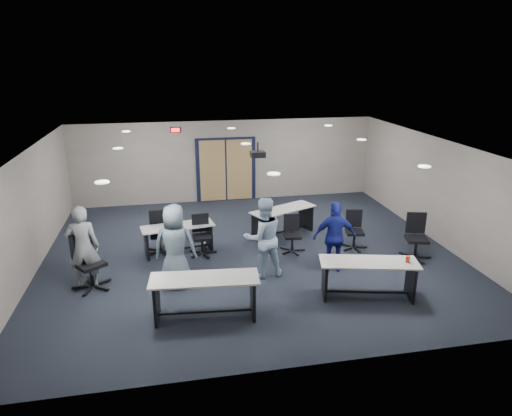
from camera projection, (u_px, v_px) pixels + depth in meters
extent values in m
plane|color=black|center=(250.00, 253.00, 11.46)|extent=(10.00, 10.00, 0.00)
cube|color=gray|center=(226.00, 161.00, 15.22)|extent=(10.00, 0.04, 2.70)
cube|color=gray|center=(303.00, 291.00, 6.84)|extent=(10.00, 0.04, 2.70)
cube|color=gray|center=(28.00, 215.00, 10.13)|extent=(0.04, 9.00, 2.70)
cube|color=gray|center=(437.00, 190.00, 11.93)|extent=(0.04, 9.00, 2.70)
cube|color=white|center=(249.00, 146.00, 10.60)|extent=(10.00, 9.00, 0.04)
cube|color=black|center=(226.00, 170.00, 15.28)|extent=(2.00, 0.06, 2.20)
cube|color=#A37F4A|center=(213.00, 171.00, 15.18)|extent=(0.85, 0.04, 2.05)
cube|color=#A37F4A|center=(239.00, 170.00, 15.35)|extent=(0.85, 0.04, 2.05)
cube|color=black|center=(175.00, 130.00, 14.53)|extent=(0.32, 0.05, 0.18)
cube|color=#FF0C0C|center=(175.00, 130.00, 14.50)|extent=(0.26, 0.02, 0.12)
cylinder|color=black|center=(258.00, 147.00, 11.16)|extent=(0.04, 0.04, 0.24)
cube|color=black|center=(258.00, 154.00, 11.21)|extent=(0.35, 0.30, 0.14)
cylinder|color=black|center=(259.00, 155.00, 11.07)|extent=(0.08, 0.03, 0.08)
cube|color=#B1AEA7|center=(204.00, 279.00, 8.41)|extent=(2.07, 0.85, 0.03)
cube|color=black|center=(157.00, 301.00, 8.45)|extent=(0.11, 0.62, 0.78)
cube|color=black|center=(253.00, 296.00, 8.62)|extent=(0.11, 0.62, 0.78)
cube|color=black|center=(206.00, 311.00, 8.63)|extent=(1.79, 0.22, 0.04)
cube|color=#B1AEA7|center=(369.00, 262.00, 9.14)|extent=(2.05, 1.09, 0.03)
cube|color=black|center=(325.00, 279.00, 9.30)|extent=(0.19, 0.59, 0.76)
cube|color=black|center=(411.00, 281.00, 9.23)|extent=(0.19, 0.59, 0.76)
cube|color=black|center=(367.00, 292.00, 9.35)|extent=(1.70, 0.45, 0.04)
cylinder|color=red|center=(408.00, 259.00, 9.08)|extent=(0.09, 0.09, 0.13)
cube|color=#B1AEA7|center=(178.00, 226.00, 11.26)|extent=(1.85, 0.88, 0.03)
cube|color=black|center=(146.00, 244.00, 11.11)|extent=(0.14, 0.54, 0.69)
cube|color=black|center=(209.00, 235.00, 11.64)|extent=(0.14, 0.54, 0.69)
cube|color=black|center=(179.00, 249.00, 11.45)|extent=(1.56, 0.31, 0.04)
cube|color=#B1AEA7|center=(283.00, 209.00, 12.37)|extent=(1.96, 1.34, 0.03)
cube|color=black|center=(258.00, 229.00, 12.03)|extent=(0.28, 0.54, 0.73)
cube|color=black|center=(306.00, 216.00, 12.95)|extent=(0.28, 0.54, 0.73)
cube|color=black|center=(283.00, 231.00, 12.57)|extent=(1.53, 0.74, 0.04)
imported|color=gray|center=(83.00, 247.00, 9.50)|extent=(0.67, 0.44, 1.83)
imported|color=slate|center=(175.00, 246.00, 9.54)|extent=(0.99, 0.75, 1.83)
imported|color=#B1CFEB|center=(263.00, 238.00, 10.01)|extent=(0.96, 0.79, 1.83)
imported|color=navy|center=(335.00, 237.00, 10.27)|extent=(1.02, 0.56, 1.65)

